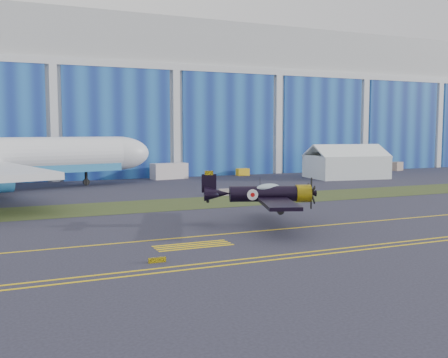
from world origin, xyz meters
name	(u,v)px	position (x,y,z in m)	size (l,w,h in m)	color
ground	(328,215)	(0.00, 0.00, 0.00)	(260.00, 260.00, 0.00)	#2C2C3A
grass_median	(264,199)	(0.00, 14.00, 0.02)	(260.00, 10.00, 0.02)	#475128
hangar	(144,103)	(0.00, 71.79, 14.96)	(220.00, 45.70, 30.00)	silver
taxiway_centreline	(359,222)	(0.00, -5.00, 0.01)	(200.00, 0.20, 0.02)	yellow
edge_line_near	(435,242)	(0.00, -14.50, 0.01)	(80.00, 0.20, 0.02)	yellow
edge_line_far	(426,239)	(0.00, -13.50, 0.01)	(80.00, 0.20, 0.02)	yellow
hold_short_ladder	(193,245)	(-18.00, -8.10, 0.01)	(6.00, 2.40, 0.02)	yellow
guard_board_left	(157,260)	(-22.00, -12.00, 0.17)	(1.20, 0.15, 0.35)	yellow
warbird	(264,194)	(-9.16, -2.89, 2.98)	(15.78, 17.31, 4.23)	black
tent	(346,161)	(28.28, 34.78, 3.15)	(14.69, 11.56, 6.29)	white
shipping_container	(169,171)	(-2.49, 46.12, 1.42)	(6.57, 2.63, 2.85)	silver
tug	(243,172)	(12.94, 47.20, 0.69)	(2.38, 1.49, 1.39)	yellow
gse_box	(397,166)	(49.72, 45.16, 0.95)	(3.15, 1.68, 1.89)	gray
barrier_a	(226,192)	(-3.03, 19.40, 0.45)	(2.00, 0.60, 0.90)	#9E9196
barrier_b	(249,190)	(0.90, 20.28, 0.45)	(2.00, 0.60, 0.90)	gray
barrier_c	(267,189)	(3.91, 20.43, 0.45)	(2.00, 0.60, 0.90)	gray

